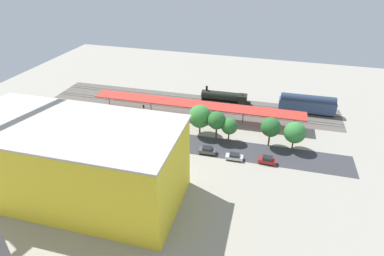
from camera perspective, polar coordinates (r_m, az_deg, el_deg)
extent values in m
plane|color=#9E998C|center=(87.15, -3.60, -0.73)|extent=(147.85, 147.85, 0.00)
cube|color=#5B544C|center=(103.11, -0.16, 4.42)|extent=(92.66, 16.31, 0.01)
cube|color=#38383D|center=(83.55, -4.60, -2.23)|extent=(92.56, 10.71, 0.01)
cube|color=#9E9EA8|center=(106.54, 0.43, 5.40)|extent=(92.39, 1.83, 0.12)
cube|color=#9E9EA8|center=(105.28, 0.22, 5.09)|extent=(92.39, 1.83, 0.12)
cube|color=#9E9EA8|center=(100.80, -0.57, 3.91)|extent=(92.39, 1.83, 0.12)
cube|color=#9E9EA8|center=(99.56, -0.80, 3.56)|extent=(92.39, 1.83, 0.12)
cube|color=#B73328|center=(92.58, 0.64, 4.31)|extent=(62.65, 6.63, 0.32)
cylinder|color=slate|center=(91.67, 17.95, 0.90)|extent=(0.30, 0.30, 4.19)
cylinder|color=slate|center=(91.55, 9.20, 2.01)|extent=(0.30, 0.30, 4.19)
cylinder|color=slate|center=(93.57, 0.63, 3.06)|extent=(0.30, 0.30, 4.19)
cylinder|color=slate|center=(97.60, -7.43, 3.98)|extent=(0.30, 0.30, 4.19)
cylinder|color=slate|center=(103.40, -14.73, 4.75)|extent=(0.30, 0.30, 4.19)
cube|color=black|center=(103.68, 6.12, 4.70)|extent=(15.96, 2.95, 1.00)
cylinder|color=black|center=(103.04, 5.44, 5.78)|extent=(13.27, 3.19, 2.95)
cube|color=black|center=(102.62, 9.06, 4.99)|extent=(2.75, 3.20, 3.52)
cylinder|color=black|center=(103.03, 2.68, 7.20)|extent=(0.70, 0.70, 1.40)
cube|color=black|center=(103.17, 19.81, 2.75)|extent=(14.92, 2.68, 0.60)
cube|color=#384C72|center=(102.31, 20.01, 3.78)|extent=(16.58, 3.32, 3.53)
cylinder|color=#273550|center=(101.51, 20.20, 4.80)|extent=(15.92, 3.31, 3.01)
cube|color=black|center=(76.80, 13.37, -6.12)|extent=(3.46, 1.79, 0.30)
cube|color=maroon|center=(76.47, 13.42, -5.77)|extent=(4.12, 1.88, 0.84)
cube|color=#1E2328|center=(76.04, 13.49, -5.30)|extent=(2.32, 1.61, 0.69)
cube|color=black|center=(76.68, 7.61, -5.54)|extent=(3.54, 1.90, 0.30)
cube|color=silver|center=(76.39, 7.64, -5.22)|extent=(4.20, 2.00, 0.74)
cube|color=#1E2328|center=(76.03, 7.67, -4.84)|extent=(2.37, 1.71, 0.51)
cube|color=black|center=(78.25, 2.78, -4.48)|extent=(3.59, 1.98, 0.30)
cube|color=#474C51|center=(77.93, 2.79, -4.13)|extent=(4.26, 2.08, 0.85)
cube|color=#1E2328|center=(77.53, 2.80, -3.69)|extent=(2.41, 1.77, 0.58)
cube|color=black|center=(79.82, -2.75, -3.71)|extent=(3.84, 1.79, 0.30)
cube|color=navy|center=(79.51, -2.76, -3.38)|extent=(4.57, 1.88, 0.82)
cube|color=#1E2328|center=(79.13, -2.77, -2.95)|extent=(2.57, 1.61, 0.59)
cube|color=yellow|center=(65.55, -20.39, -5.86)|extent=(41.47, 19.32, 15.97)
cube|color=#B7B2A8|center=(61.41, -21.71, 0.38)|extent=(42.08, 19.93, 0.40)
cube|color=black|center=(77.36, -9.18, -5.24)|extent=(8.37, 2.52, 0.50)
cube|color=silver|center=(76.06, -8.54, -4.33)|extent=(6.28, 2.72, 2.83)
cube|color=silver|center=(77.72, -11.38, -4.01)|extent=(2.17, 2.61, 2.38)
cube|color=black|center=(75.91, -8.11, -5.90)|extent=(8.65, 2.68, 0.50)
cube|color=white|center=(74.53, -7.35, -4.91)|extent=(6.30, 2.80, 3.07)
cube|color=maroon|center=(76.11, -10.38, -4.66)|extent=(2.50, 2.60, 2.45)
cylinder|color=brown|center=(85.56, 1.41, -0.09)|extent=(0.44, 0.44, 3.12)
sphere|color=#38843D|center=(83.78, 1.44, 2.11)|extent=(6.15, 6.15, 6.15)
cylinder|color=brown|center=(83.26, 17.71, -2.71)|extent=(0.36, 0.36, 2.79)
sphere|color=#38843D|center=(81.62, 18.06, -0.76)|extent=(5.37, 5.37, 5.37)
cylinder|color=brown|center=(82.67, 13.73, -1.98)|extent=(0.43, 0.43, 3.62)
sphere|color=#28662D|center=(80.92, 14.03, 0.16)|extent=(4.94, 4.94, 4.94)
cylinder|color=brown|center=(83.08, 4.40, -0.82)|extent=(0.46, 0.46, 3.97)
sphere|color=#28662D|center=(81.30, 4.50, 1.38)|extent=(4.68, 4.68, 4.68)
cylinder|color=brown|center=(82.90, 6.63, -1.45)|extent=(0.37, 0.37, 2.90)
sphere|color=#2D7233|center=(81.42, 6.75, 0.32)|extent=(4.26, 4.26, 4.26)
cylinder|color=#333333|center=(88.80, -8.56, 1.85)|extent=(0.16, 0.16, 6.12)
cube|color=black|center=(87.24, -8.73, 3.89)|extent=(0.36, 0.36, 0.90)
sphere|color=green|center=(87.19, -8.88, 4.08)|extent=(0.20, 0.20, 0.20)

